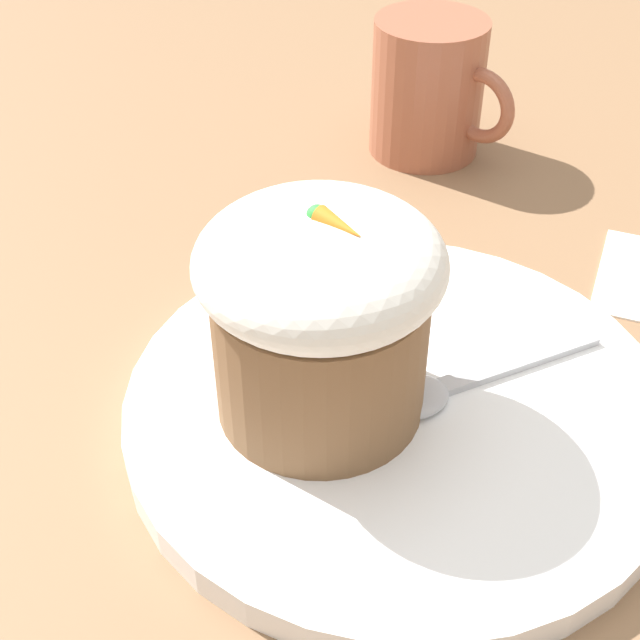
% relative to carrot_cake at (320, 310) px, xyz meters
% --- Properties ---
extents(ground_plane, '(4.00, 4.00, 0.00)m').
position_rel_carrot_cake_xyz_m(ground_plane, '(0.02, 0.03, -0.07)').
color(ground_plane, '#846042').
extents(dessert_plate, '(0.26, 0.26, 0.02)m').
position_rel_carrot_cake_xyz_m(dessert_plate, '(0.02, 0.03, -0.06)').
color(dessert_plate, white).
rests_on(dessert_plate, ground_plane).
extents(carrot_cake, '(0.11, 0.11, 0.11)m').
position_rel_carrot_cake_xyz_m(carrot_cake, '(0.00, 0.00, 0.00)').
color(carrot_cake, brown).
rests_on(carrot_cake, dessert_plate).
extents(spoon, '(0.07, 0.12, 0.01)m').
position_rel_carrot_cake_xyz_m(spoon, '(0.04, 0.05, -0.05)').
color(spoon, '#B7B7BC').
rests_on(spoon, dessert_plate).
extents(coffee_cup, '(0.11, 0.08, 0.09)m').
position_rel_carrot_cake_xyz_m(coffee_cup, '(-0.13, 0.26, -0.02)').
color(coffee_cup, '#9E563D').
rests_on(coffee_cup, ground_plane).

